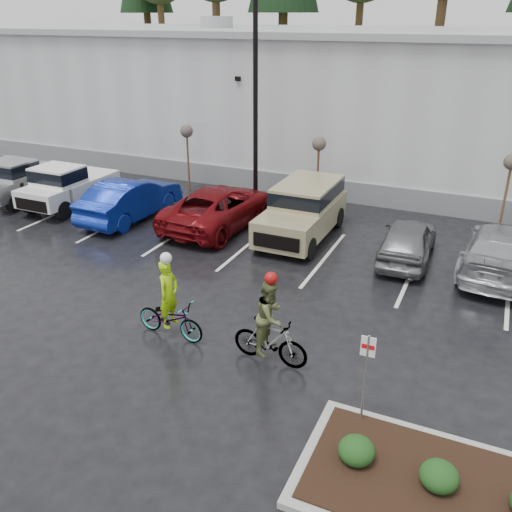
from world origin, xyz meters
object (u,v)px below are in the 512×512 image
at_px(pickup_white, 74,183).
at_px(cyclist_olive, 270,331).
at_px(car_red, 219,207).
at_px(suv_tan, 302,212).
at_px(sapling_east, 511,167).
at_px(lamppost, 255,74).
at_px(car_grey, 408,240).
at_px(car_blue, 131,199).
at_px(car_far_silver, 501,250).
at_px(pickup_silver, 28,177).
at_px(fire_lane_sign, 366,369).
at_px(sapling_mid, 319,148).
at_px(sapling_west, 187,135).
at_px(cyclist_hivis, 170,311).

relative_size(pickup_white, cyclist_olive, 2.10).
height_order(car_red, suv_tan, suv_tan).
bearing_deg(sapling_east, lamppost, -174.29).
bearing_deg(pickup_white, car_grey, 0.18).
xyz_separation_m(pickup_white, car_blue, (3.39, -0.45, -0.13)).
bearing_deg(cyclist_olive, car_blue, 54.91).
bearing_deg(car_far_silver, pickup_white, 6.13).
bearing_deg(sapling_east, car_far_silver, -88.15).
distance_m(lamppost, sapling_east, 10.48).
height_order(suv_tan, cyclist_olive, cyclist_olive).
relative_size(lamppost, car_red, 1.57).
bearing_deg(pickup_silver, fire_lane_sign, -26.01).
bearing_deg(lamppost, sapling_mid, 21.80).
bearing_deg(car_grey, car_blue, 0.58).
xyz_separation_m(sapling_west, fire_lane_sign, (11.80, -12.80, -1.32)).
relative_size(fire_lane_sign, car_red, 0.37).
distance_m(lamppost, car_grey, 9.13).
distance_m(suv_tan, cyclist_hivis, 8.09).
bearing_deg(fire_lane_sign, cyclist_olive, 153.70).
xyz_separation_m(pickup_silver, car_red, (9.89, 0.35, -0.16)).
xyz_separation_m(fire_lane_sign, car_red, (-8.21, 9.18, -0.59)).
height_order(car_far_silver, cyclist_olive, cyclist_olive).
bearing_deg(car_far_silver, fire_lane_sign, 81.00).
bearing_deg(sapling_mid, car_red, -128.74).
distance_m(suv_tan, car_grey, 4.11).
height_order(sapling_east, car_blue, sapling_east).
xyz_separation_m(car_grey, cyclist_hivis, (-4.83, -7.65, 0.02)).
bearing_deg(lamppost, cyclist_hivis, -77.71).
bearing_deg(sapling_west, car_blue, -93.12).
relative_size(pickup_silver, cyclist_hivis, 2.13).
height_order(fire_lane_sign, car_grey, fire_lane_sign).
distance_m(car_blue, cyclist_olive, 11.82).
distance_m(lamppost, cyclist_olive, 12.65).
height_order(sapling_east, cyclist_olive, sapling_east).
height_order(fire_lane_sign, car_far_silver, fire_lane_sign).
height_order(pickup_white, cyclist_hivis, cyclist_hivis).
height_order(car_red, car_grey, car_red).
xyz_separation_m(car_red, car_far_silver, (10.52, 0.05, -0.02)).
bearing_deg(car_far_silver, car_grey, 10.35).
relative_size(sapling_west, suv_tan, 0.63).
height_order(car_blue, suv_tan, suv_tan).
relative_size(car_grey, cyclist_olive, 1.73).
bearing_deg(pickup_silver, pickup_white, 1.66).
bearing_deg(car_blue, sapling_mid, -145.63).
bearing_deg(pickup_white, lamppost, 20.77).
height_order(sapling_mid, car_grey, sapling_mid).
height_order(fire_lane_sign, cyclist_hivis, cyclist_hivis).
bearing_deg(fire_lane_sign, lamppost, 123.46).
relative_size(pickup_white, car_far_silver, 0.95).
bearing_deg(cyclist_olive, car_red, 37.47).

